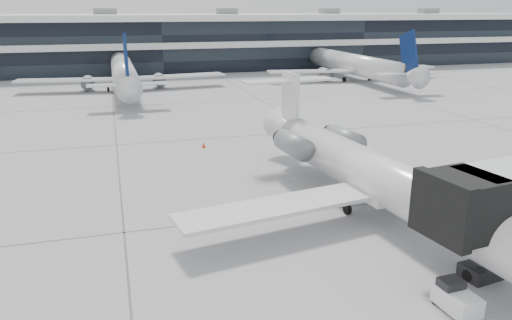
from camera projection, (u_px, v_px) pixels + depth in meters
name	position (u px, v px, depth m)	size (l,w,h in m)	color
ground	(288.00, 213.00, 31.35)	(220.00, 220.00, 0.00)	gray
terminal	(157.00, 45.00, 105.22)	(170.00, 22.00, 10.00)	black
bg_jet_center	(125.00, 89.00, 79.74)	(32.00, 40.00, 9.60)	silver
bg_jet_right	(352.00, 80.00, 90.42)	(32.00, 40.00, 9.60)	silver
regional_jet	(383.00, 178.00, 30.07)	(25.71, 32.11, 7.41)	silver
baggage_tug	(456.00, 298.00, 21.16)	(1.29, 2.04, 1.25)	white
traffic_cone	(204.00, 145.00, 46.13)	(0.47, 0.47, 0.53)	red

